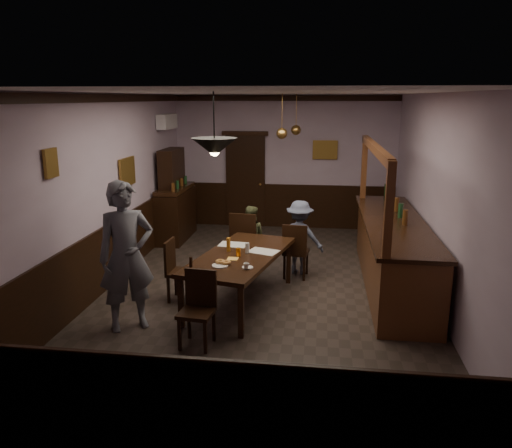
% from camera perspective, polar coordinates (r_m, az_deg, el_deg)
% --- Properties ---
extents(room, '(5.01, 8.01, 3.01)m').
position_cam_1_polar(room, '(7.50, 1.02, 3.25)').
color(room, '#2D2621').
rests_on(room, ground).
extents(dining_table, '(1.47, 2.37, 0.75)m').
position_cam_1_polar(dining_table, '(7.19, -1.79, -3.93)').
color(dining_table, black).
rests_on(dining_table, ground).
extents(chair_far_left, '(0.50, 0.50, 1.06)m').
position_cam_1_polar(chair_far_left, '(8.50, -1.31, -1.80)').
color(chair_far_left, black).
rests_on(chair_far_left, ground).
extents(chair_far_right, '(0.45, 0.45, 0.94)m').
position_cam_1_polar(chair_far_right, '(8.25, 4.53, -2.82)').
color(chair_far_right, black).
rests_on(chair_far_right, ground).
extents(chair_near, '(0.44, 0.44, 0.92)m').
position_cam_1_polar(chair_near, '(6.14, -6.60, -9.13)').
color(chair_near, black).
rests_on(chair_near, ground).
extents(chair_side, '(0.42, 0.42, 0.92)m').
position_cam_1_polar(chair_side, '(7.46, -9.02, -4.93)').
color(chair_side, black).
rests_on(chair_side, ground).
extents(person_standing, '(0.85, 0.78, 1.94)m').
position_cam_1_polar(person_standing, '(6.55, -14.58, -3.61)').
color(person_standing, slate).
rests_on(person_standing, ground).
extents(person_seated_left, '(0.56, 0.44, 1.11)m').
position_cam_1_polar(person_seated_left, '(8.77, -0.68, -1.46)').
color(person_seated_left, '#515734').
rests_on(person_seated_left, ground).
extents(person_seated_right, '(0.89, 0.63, 1.26)m').
position_cam_1_polar(person_seated_right, '(8.48, 5.00, -1.53)').
color(person_seated_right, '#4F5772').
rests_on(person_seated_right, ground).
extents(newspaper_left, '(0.44, 0.34, 0.01)m').
position_cam_1_polar(newspaper_left, '(7.61, -2.64, -2.37)').
color(newspaper_left, silver).
rests_on(newspaper_left, dining_table).
extents(newspaper_right, '(0.49, 0.42, 0.01)m').
position_cam_1_polar(newspaper_right, '(7.27, 0.85, -3.16)').
color(newspaper_right, silver).
rests_on(newspaper_right, dining_table).
extents(napkin, '(0.18, 0.18, 0.00)m').
position_cam_1_polar(napkin, '(6.96, -2.68, -3.98)').
color(napkin, '#F2BC59').
rests_on(napkin, dining_table).
extents(saucer, '(0.15, 0.15, 0.01)m').
position_cam_1_polar(saucer, '(6.60, -0.98, -4.98)').
color(saucer, white).
rests_on(saucer, dining_table).
extents(coffee_cup, '(0.10, 0.10, 0.07)m').
position_cam_1_polar(coffee_cup, '(6.52, -1.12, -4.81)').
color(coffee_cup, white).
rests_on(coffee_cup, saucer).
extents(pastry_plate, '(0.22, 0.22, 0.01)m').
position_cam_1_polar(pastry_plate, '(6.68, -4.13, -4.76)').
color(pastry_plate, white).
rests_on(pastry_plate, dining_table).
extents(pastry_ring_a, '(0.13, 0.13, 0.04)m').
position_cam_1_polar(pastry_ring_a, '(6.76, -4.13, -4.29)').
color(pastry_ring_a, '#C68C47').
rests_on(pastry_ring_a, pastry_plate).
extents(pastry_ring_b, '(0.13, 0.13, 0.04)m').
position_cam_1_polar(pastry_ring_b, '(6.71, -3.42, -4.40)').
color(pastry_ring_b, '#C68C47').
rests_on(pastry_ring_b, pastry_plate).
extents(soda_can, '(0.07, 0.07, 0.12)m').
position_cam_1_polar(soda_can, '(7.06, -2.03, -3.23)').
color(soda_can, orange).
rests_on(soda_can, dining_table).
extents(beer_glass, '(0.06, 0.06, 0.20)m').
position_cam_1_polar(beer_glass, '(7.29, -3.16, -2.35)').
color(beer_glass, '#BF721E').
rests_on(beer_glass, dining_table).
extents(water_glass, '(0.06, 0.06, 0.15)m').
position_cam_1_polar(water_glass, '(7.20, -1.00, -2.74)').
color(water_glass, silver).
rests_on(water_glass, dining_table).
extents(pepper_mill, '(0.04, 0.04, 0.14)m').
position_cam_1_polar(pepper_mill, '(6.66, -7.46, -4.33)').
color(pepper_mill, black).
rests_on(pepper_mill, dining_table).
extents(sideboard, '(0.52, 1.44, 1.91)m').
position_cam_1_polar(sideboard, '(10.65, -9.26, 2.33)').
color(sideboard, black).
rests_on(sideboard, ground).
extents(bar_counter, '(0.93, 4.00, 2.25)m').
position_cam_1_polar(bar_counter, '(8.21, 15.34, -2.97)').
color(bar_counter, '#522815').
rests_on(bar_counter, ground).
extents(door_back, '(0.90, 0.06, 2.10)m').
position_cam_1_polar(door_back, '(11.55, -1.22, 4.87)').
color(door_back, black).
rests_on(door_back, ground).
extents(ac_unit, '(0.20, 0.85, 0.30)m').
position_cam_1_polar(ac_unit, '(10.72, -10.14, 11.46)').
color(ac_unit, white).
rests_on(ac_unit, ground).
extents(picture_left_small, '(0.04, 0.28, 0.36)m').
position_cam_1_polar(picture_left_small, '(6.64, -22.40, 6.45)').
color(picture_left_small, olive).
rests_on(picture_left_small, ground).
extents(picture_left_large, '(0.04, 0.62, 0.48)m').
position_cam_1_polar(picture_left_large, '(8.84, -14.49, 5.80)').
color(picture_left_large, olive).
rests_on(picture_left_large, ground).
extents(picture_back, '(0.55, 0.04, 0.42)m').
position_cam_1_polar(picture_back, '(11.33, 7.90, 8.39)').
color(picture_back, olive).
rests_on(picture_back, ground).
extents(pendant_iron, '(0.56, 0.56, 0.76)m').
position_cam_1_polar(pendant_iron, '(6.13, -4.77, 8.75)').
color(pendant_iron, black).
rests_on(pendant_iron, ground).
extents(pendant_brass_mid, '(0.20, 0.20, 0.81)m').
position_cam_1_polar(pendant_brass_mid, '(9.17, 2.97, 10.28)').
color(pendant_brass_mid, '#BF8C3F').
rests_on(pendant_brass_mid, ground).
extents(pendant_brass_far, '(0.20, 0.20, 0.81)m').
position_cam_1_polar(pendant_brass_far, '(10.19, 4.59, 10.65)').
color(pendant_brass_far, '#BF8C3F').
rests_on(pendant_brass_far, ground).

